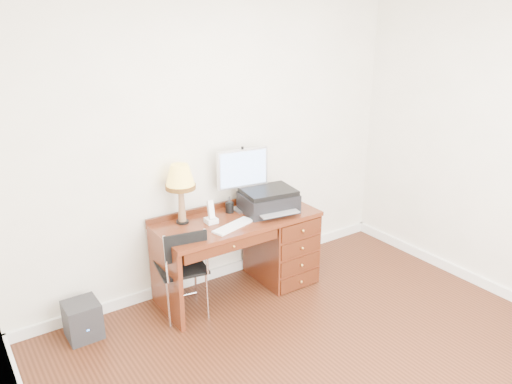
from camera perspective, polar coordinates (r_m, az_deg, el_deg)
ground at (r=3.97m, az=9.47°, el=-19.64°), size 4.00×4.00×0.00m
room_shell at (r=4.31m, az=3.58°, el=-14.91°), size 4.00×4.00×4.00m
desk at (r=4.83m, az=1.10°, el=-5.82°), size 1.50×0.67×0.75m
monitor at (r=4.63m, az=-1.56°, el=2.34°), size 0.51×0.19×0.58m
keyboard at (r=4.34m, az=-2.60°, el=-3.90°), size 0.44×0.24×0.02m
mouse_pad at (r=4.74m, az=2.59°, el=-1.77°), size 0.22×0.22×0.04m
printer at (r=4.64m, az=1.43°, el=-0.96°), size 0.54×0.45×0.22m
leg_lamp at (r=4.33m, az=-8.65°, el=1.30°), size 0.26×0.26×0.54m
phone at (r=4.42m, az=-5.16°, el=-2.78°), size 0.10×0.10×0.21m
pen_cup at (r=4.64m, az=-3.04°, el=-1.78°), size 0.08×0.08×0.10m
chair at (r=4.30m, az=-8.19°, el=-8.07°), size 0.46×0.46×0.84m
equipment_box at (r=4.41m, az=-19.20°, el=-13.63°), size 0.27×0.27×0.31m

